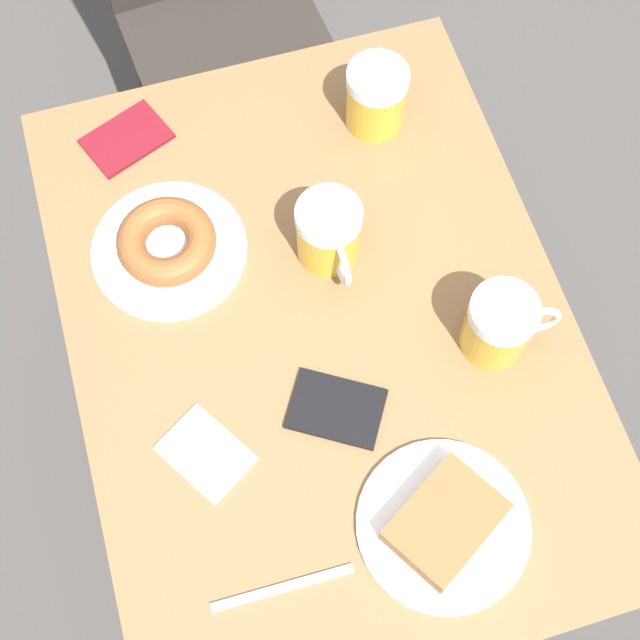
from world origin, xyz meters
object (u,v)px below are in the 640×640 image
at_px(beer_mug_left, 376,96).
at_px(passport_far_edge, 127,139).
at_px(plate_with_cake, 444,523).
at_px(fork, 282,588).
at_px(plate_with_donut, 168,245).
at_px(beer_mug_center, 500,325).
at_px(passport_near_edge, 336,409).
at_px(beer_mug_right, 329,233).
at_px(napkin_folded, 206,453).

height_order(beer_mug_left, passport_far_edge, beer_mug_left).
relative_size(plate_with_cake, passport_far_edge, 1.51).
bearing_deg(fork, plate_with_donut, 93.43).
relative_size(beer_mug_left, beer_mug_center, 0.97).
bearing_deg(passport_far_edge, beer_mug_left, -10.31).
xyz_separation_m(beer_mug_center, passport_near_edge, (-0.24, -0.03, -0.05)).
xyz_separation_m(plate_with_donut, beer_mug_right, (0.23, -0.07, 0.03)).
bearing_deg(plate_with_cake, beer_mug_left, 79.98).
bearing_deg(beer_mug_center, napkin_folded, -174.07).
bearing_deg(plate_with_cake, fork, -175.86).
xyz_separation_m(beer_mug_right, passport_far_edge, (-0.25, 0.28, -0.05)).
xyz_separation_m(napkin_folded, passport_near_edge, (0.19, 0.01, 0.00)).
height_order(plate_with_cake, beer_mug_center, beer_mug_center).
height_order(napkin_folded, passport_far_edge, passport_far_edge).
xyz_separation_m(plate_with_donut, napkin_folded, (-0.02, -0.31, -0.02)).
bearing_deg(beer_mug_right, plate_with_donut, 163.45).
distance_m(plate_with_cake, passport_near_edge, 0.21).
bearing_deg(plate_with_cake, passport_far_edge, 111.09).
relative_size(beer_mug_left, napkin_folded, 0.91).
relative_size(beer_mug_center, napkin_folded, 0.94).
bearing_deg(beer_mug_right, passport_far_edge, 131.46).
relative_size(beer_mug_left, passport_far_edge, 0.87).
bearing_deg(passport_near_edge, napkin_folded, -177.02).
height_order(plate_with_donut, napkin_folded, plate_with_donut).
relative_size(beer_mug_center, beer_mug_right, 1.00).
relative_size(beer_mug_right, fork, 0.73).
bearing_deg(beer_mug_right, plate_with_cake, -86.52).
xyz_separation_m(plate_with_cake, plate_with_donut, (-0.25, 0.49, 0.00)).
height_order(plate_with_donut, beer_mug_right, beer_mug_right).
distance_m(beer_mug_center, fork, 0.45).
relative_size(plate_with_cake, plate_with_donut, 0.99).
bearing_deg(passport_near_edge, plate_with_cake, -65.53).
bearing_deg(passport_near_edge, beer_mug_left, 65.92).
bearing_deg(plate_with_cake, napkin_folded, 146.44).
bearing_deg(fork, beer_mug_center, 32.64).
bearing_deg(beer_mug_right, beer_mug_left, 56.47).
bearing_deg(passport_far_edge, beer_mug_right, -48.54).
bearing_deg(plate_with_cake, beer_mug_right, 93.48).
distance_m(beer_mug_center, passport_near_edge, 0.25).
bearing_deg(napkin_folded, passport_near_edge, 2.98).
relative_size(beer_mug_right, passport_far_edge, 0.90).
bearing_deg(plate_with_donut, passport_far_edge, 95.68).
distance_m(napkin_folded, passport_far_edge, 0.53).
distance_m(plate_with_cake, passport_far_edge, 0.76).
height_order(beer_mug_center, passport_near_edge, beer_mug_center).
height_order(plate_with_cake, plate_with_donut, plate_with_donut).
bearing_deg(passport_far_edge, beer_mug_center, -48.29).
distance_m(napkin_folded, fork, 0.20).
bearing_deg(beer_mug_center, beer_mug_right, 132.06).
bearing_deg(beer_mug_left, beer_mug_center, -83.92).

